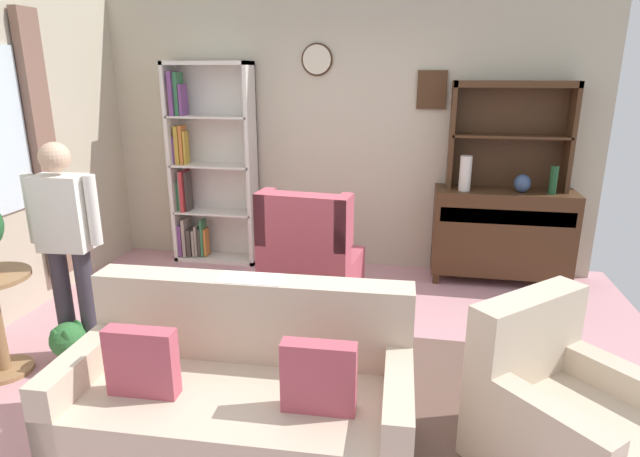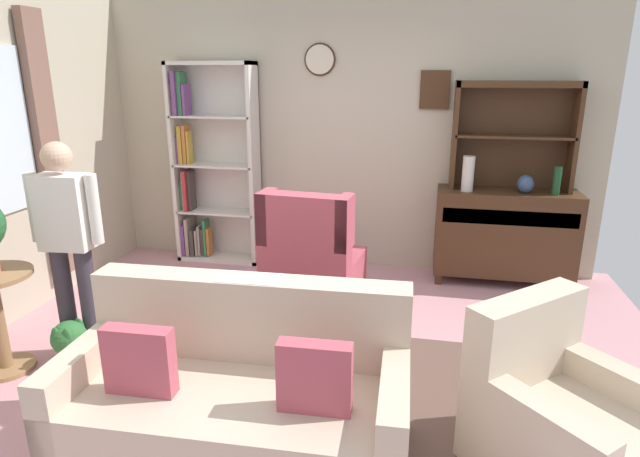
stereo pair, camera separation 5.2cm
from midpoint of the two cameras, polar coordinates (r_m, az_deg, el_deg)
The scene contains 16 objects.
ground_plane at distance 3.88m, azimuth -2.46°, elevation -14.50°, with size 5.40×4.60×0.02m, color #C68C93.
wall_back at distance 5.44m, azimuth 2.50°, elevation 10.46°, with size 5.00×0.09×2.80m.
area_rug at distance 3.59m, azimuth -0.33°, elevation -17.07°, with size 2.40×1.64×0.01m, color brown.
bookshelf at distance 5.72m, azimuth -12.51°, elevation 6.33°, with size 0.90×0.30×2.10m.
sideboard at distance 5.36m, azimuth 18.90°, elevation -0.33°, with size 1.30×0.45×0.92m.
sideboard_hutch at distance 5.27m, azimuth 19.82°, elevation 10.99°, with size 1.10×0.26×1.00m.
vase_tall at distance 5.10m, azimuth 15.27°, elevation 5.82°, with size 0.11×0.11×0.33m, color beige.
vase_round at distance 5.20m, azimuth 20.92°, elevation 4.61°, with size 0.15×0.15×0.17m, color #33476B.
bottle_wine at distance 5.22m, azimuth 23.82°, elevation 4.84°, with size 0.07×0.07×0.26m, color #194223.
couch_floral at distance 2.99m, azimuth -9.12°, elevation -17.87°, with size 1.83×0.91×0.90m.
armchair_floral at distance 3.11m, azimuth 24.31°, elevation -18.27°, with size 1.08×1.08×0.88m.
wingback_chair at distance 4.60m, azimuth -1.39°, elevation -3.82°, with size 0.85×0.87×1.05m.
potted_plant_small at distance 4.12m, azimuth -26.05°, elevation -11.02°, with size 0.24×0.24×0.34m.
person_reading at distance 4.01m, azimuth -26.26°, elevation -0.86°, with size 0.52×0.23×1.56m.
coffee_table at distance 3.72m, azimuth -5.43°, elevation -9.60°, with size 0.80×0.50×0.42m.
book_stack at distance 3.62m, azimuth -6.11°, elevation -8.20°, with size 0.20×0.15×0.11m.
Camera 1 is at (0.74, -3.23, 2.00)m, focal length 29.37 mm.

